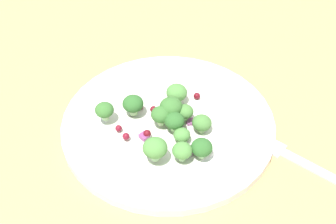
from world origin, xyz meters
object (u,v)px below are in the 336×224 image
at_px(fork, 317,169).
at_px(broccoli_floret_2, 182,135).
at_px(broccoli_floret_1, 174,121).
at_px(plate, 168,122).
at_px(broccoli_floret_0, 161,115).

bearing_deg(fork, broccoli_floret_2, -164.59).
relative_size(broccoli_floret_1, broccoli_floret_2, 1.22).
bearing_deg(broccoli_floret_1, broccoli_floret_2, -35.28).
height_order(broccoli_floret_1, broccoli_floret_2, broccoli_floret_1).
relative_size(broccoli_floret_1, fork, 0.14).
height_order(plate, broccoli_floret_0, broccoli_floret_0).
bearing_deg(plate, broccoli_floret_2, -39.15).
bearing_deg(broccoli_floret_1, broccoli_floret_0, 177.77).
xyz_separation_m(plate, broccoli_floret_0, (-0.00, -0.01, 0.03)).
relative_size(plate, broccoli_floret_0, 11.00).
relative_size(broccoli_floret_0, fork, 0.14).
relative_size(plate, broccoli_floret_1, 10.87).
relative_size(broccoli_floret_2, fork, 0.11).
xyz_separation_m(plate, broccoli_floret_1, (0.02, -0.02, 0.02)).
bearing_deg(broccoli_floret_2, broccoli_floret_0, 161.33).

